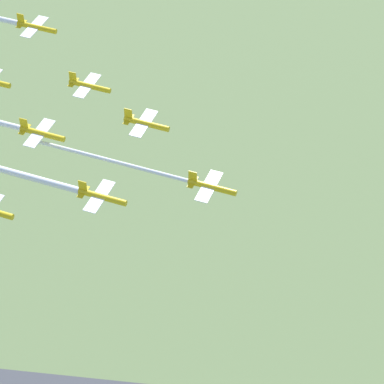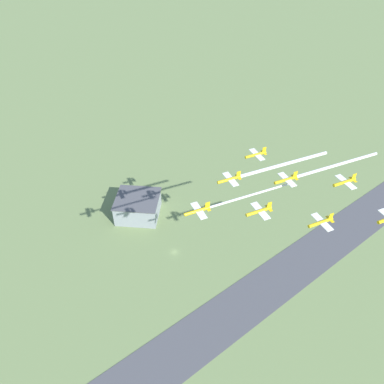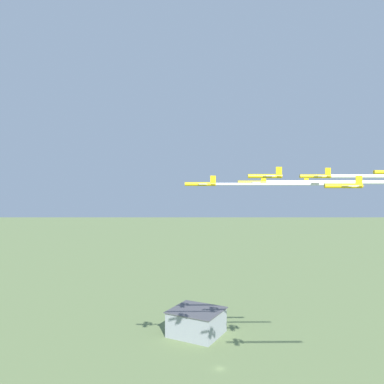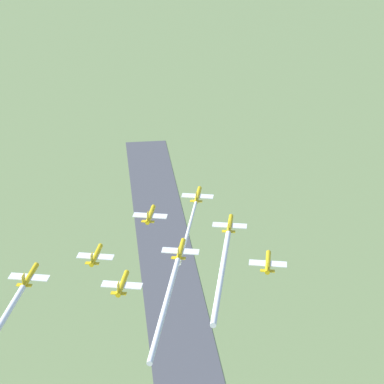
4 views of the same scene
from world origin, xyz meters
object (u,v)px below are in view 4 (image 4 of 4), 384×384
jet_4 (181,250)px  jet_7 (122,284)px  jet_6 (29,276)px  jet_3 (96,256)px  jet_0 (198,195)px  jet_5 (268,263)px  jet_1 (150,215)px  jet_2 (230,225)px

jet_4 → jet_7: bearing=-120.5°
jet_6 → jet_4: bearing=29.5°
jet_4 → jet_7: (20.70, -0.58, 0.89)m
jet_3 → jet_7: (10.56, 17.81, 3.87)m
jet_0 → jet_3: bearing=-120.5°
jet_3 → jet_7: size_ratio=1.00×
jet_3 → jet_5: jet_5 is taller
jet_5 → jet_1: bearing=150.5°
jet_0 → jet_5: 41.41m
jet_1 → jet_3: size_ratio=1.00×
jet_0 → jet_3: 41.41m
jet_2 → jet_5: 20.71m
jet_4 → jet_5: 21.09m
jet_5 → jet_3: bearing=-180.0°
jet_3 → jet_6: (20.70, -0.58, 4.29)m
jet_4 → jet_5: jet_4 is taller
jet_4 → jet_7: 20.72m
jet_2 → jet_7: 41.50m
jet_0 → jet_6: (62.09, -1.74, 3.75)m
jet_0 → jet_4: 35.78m
jet_5 → jet_6: 55.53m
jet_1 → jet_4: jet_4 is taller
jet_0 → jet_7: (51.96, 16.65, 3.33)m
jet_5 → jet_7: 36.31m
jet_3 → jet_6: jet_6 is taller
jet_0 → jet_5: bearing=-59.5°
jet_5 → jet_6: jet_6 is taller
jet_0 → jet_2: bearing=-59.5°
jet_3 → jet_5: bearing=0.0°
jet_2 → jet_3: 36.22m
jet_0 → jet_3: (41.39, -1.16, -0.54)m
jet_3 → jet_5: (-20.27, 36.78, 1.04)m
jet_2 → jet_5: jet_2 is taller
jet_0 → jet_7: size_ratio=1.00×
jet_0 → jet_1: jet_1 is taller
jet_1 → jet_2: bearing=0.0°
jet_0 → jet_6: 62.23m
jet_2 → jet_5: size_ratio=1.00×
jet_0 → jet_7: bearing=-101.1°
jet_4 → jet_6: (30.83, -18.97, 1.31)m
jet_6 → jet_0: bearing=59.5°
jet_0 → jet_6: jet_6 is taller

